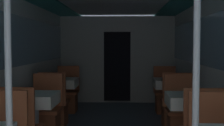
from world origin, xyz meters
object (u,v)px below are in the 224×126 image
Objects in this scene: dining_table_left_2 at (61,86)px; chair_right_far_1 at (181,120)px; support_pole_left_0 at (9,93)px; chair_left_near_2 at (55,110)px; dining_table_right_1 at (190,104)px; dining_table_left_1 at (34,103)px; chair_left_far_1 at (46,118)px; chair_left_far_2 at (67,98)px; support_pole_right_0 at (196,95)px; dining_table_right_2 at (170,86)px; chair_right_near_2 at (175,111)px; chair_right_far_2 at (165,99)px.

chair_right_far_1 is at bearing -30.39° from dining_table_left_2.
dining_table_left_2 is (-0.34, 3.58, -0.42)m from support_pole_left_0.
chair_left_near_2 is 1.25× the size of dining_table_right_1.
dining_table_left_1 is 0.68m from chair_left_far_1.
chair_left_near_2 is 1.00× the size of chair_left_far_2.
support_pole_right_0 is 3.62m from dining_table_right_2.
chair_right_near_2 is at bearing 90.00° from dining_table_right_1.
dining_table_right_2 is (-0.00, 1.20, 0.34)m from chair_right_far_1.
chair_right_far_1 is (2.05, -0.61, 0.00)m from chair_left_near_2.
chair_left_far_1 is 1.79m from chair_left_far_2.
chair_left_far_1 is 2.72m from chair_right_far_2.
dining_table_right_1 is (2.05, 0.00, 0.00)m from dining_table_left_1.
chair_right_near_2 is (0.34, 2.99, -0.76)m from support_pole_right_0.
dining_table_left_1 is 1.00× the size of dining_table_right_1.
chair_right_far_2 is (0.00, 1.18, 0.00)m from chair_right_near_2.
chair_left_near_2 is at bearing -16.64° from chair_right_far_1.
chair_left_far_1 is 2.40m from dining_table_right_2.
chair_right_far_2 is (0.00, 0.59, -0.34)m from dining_table_right_2.
dining_table_right_1 is at bearing 0.00° from dining_table_left_1.
chair_left_near_2 and chair_right_far_2 have the same top height.
chair_right_near_2 is (2.05, 0.00, 0.00)m from chair_left_near_2.
chair_left_far_1 reaches higher than dining_table_left_1.
chair_left_far_2 is 1.25× the size of dining_table_right_1.
dining_table_left_1 and dining_table_left_2 have the same top height.
chair_left_far_1 is at bearing 90.00° from chair_left_far_2.
chair_left_far_2 is at bearing 112.27° from support_pole_right_0.
dining_table_left_2 is 2.40m from chair_right_far_1.
chair_left_far_1 is 2.14m from chair_right_near_2.
chair_left_far_2 reaches higher than dining_table_right_1.
support_pole_right_0 is 2.52m from chair_right_far_1.
chair_left_far_1 and chair_right_far_2 have the same top height.
chair_left_far_2 is 1.00× the size of chair_right_near_2.
support_pole_left_0 is at bearing -133.65° from dining_table_right_1.
chair_right_near_2 is (2.05, -1.18, 0.00)m from chair_left_far_2.
support_pole_left_0 reaches higher than dining_table_left_2.
dining_table_left_1 is at bearing 16.05° from chair_right_far_1.
chair_left_far_2 is at bearing 150.08° from chair_right_near_2.
support_pole_left_0 and support_pole_right_0 have the same top height.
chair_left_far_2 reaches higher than dining_table_right_2.
dining_table_right_1 is at bearing 90.00° from chair_right_far_2.
dining_table_right_1 is at bearing -90.00° from dining_table_right_2.
chair_right_far_2 reaches higher than dining_table_left_2.
dining_table_left_1 is 0.80× the size of chair_right_far_1.
chair_left_near_2 is at bearing 149.61° from dining_table_right_1.
dining_table_right_1 is at bearing 79.25° from support_pole_right_0.
support_pole_right_0 reaches higher than chair_right_far_2.
support_pole_left_0 is 4.57m from chair_right_far_2.
chair_left_far_2 reaches higher than dining_table_left_1.
chair_right_near_2 is (0.00, -0.59, -0.34)m from dining_table_right_2.
chair_right_far_1 is (0.00, 0.59, -0.34)m from dining_table_right_1.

